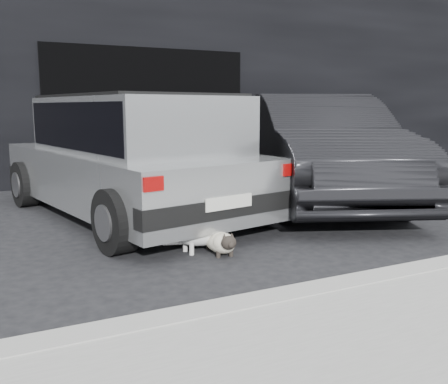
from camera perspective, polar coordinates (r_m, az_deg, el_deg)
name	(u,v)px	position (r m, az deg, el deg)	size (l,w,h in m)	color
ground	(176,230)	(6.10, -5.52, -4.33)	(80.00, 80.00, 0.00)	black
building_facade	(120,61)	(11.99, -11.78, 14.41)	(34.00, 4.00, 5.00)	black
garage_opening	(149,116)	(10.02, -8.55, 8.60)	(4.00, 0.10, 2.60)	black
curb	(399,277)	(4.50, 19.34, -9.18)	(18.00, 0.25, 0.12)	#9A9994
silver_hatchback	(132,151)	(6.77, -10.42, 4.59)	(2.83, 4.71, 1.63)	#AAAEAF
second_car	(317,148)	(7.97, 10.57, 4.96)	(1.77, 5.09, 1.68)	black
cat_siamese	(221,242)	(5.06, -0.35, -5.74)	(0.33, 0.80, 0.28)	beige
cat_white	(207,232)	(5.18, -1.98, -4.54)	(0.88, 0.34, 0.41)	silver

